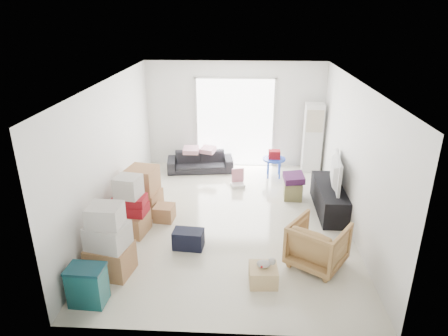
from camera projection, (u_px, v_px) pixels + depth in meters
name	position (u px, v px, depth m)	size (l,w,h in m)	color
room_shell	(231.00, 155.00, 7.40)	(4.98, 6.48, 3.18)	beige
sliding_door	(235.00, 119.00, 10.20)	(2.10, 0.04, 2.33)	white
ac_tower	(313.00, 138.00, 9.94)	(0.45, 0.30, 1.75)	white
tv_console	(329.00, 198.00, 8.15)	(0.49, 1.64, 0.55)	black
television	(331.00, 183.00, 8.02)	(1.09, 0.63, 0.14)	black
sofa	(200.00, 159.00, 10.15)	(1.65, 0.48, 0.64)	black
pillow_left	(191.00, 145.00, 9.97)	(0.40, 0.32, 0.13)	#DDA1B7
pillow_right	(208.00, 144.00, 10.00)	(0.36, 0.29, 0.12)	#DDA1B7
armchair	(318.00, 242.00, 6.36)	(0.81, 0.76, 0.83)	tan
storage_bins	(87.00, 285.00, 5.56)	(0.53, 0.38, 0.59)	#165556
box_stack_a	(109.00, 244.00, 6.11)	(0.73, 0.64, 1.18)	#915F41
box_stack_b	(130.00, 209.00, 7.25)	(0.65, 0.65, 1.13)	#915F41
box_stack_c	(143.00, 191.00, 8.03)	(0.75, 0.67, 0.96)	#915F41
loose_box	(164.00, 213.00, 7.82)	(0.37, 0.37, 0.31)	#915F41
duffel_bag	(188.00, 239.00, 6.91)	(0.52, 0.31, 0.33)	black
ottoman	(293.00, 190.00, 8.69)	(0.38, 0.38, 0.38)	olive
blanket	(294.00, 179.00, 8.60)	(0.42, 0.42, 0.14)	#451C47
kids_table	(274.00, 158.00, 9.73)	(0.56, 0.56, 0.68)	blue
toy_walker	(238.00, 181.00, 9.34)	(0.37, 0.34, 0.41)	silver
wood_crate	(263.00, 275.00, 6.02)	(0.42, 0.42, 0.28)	#DABB7E
plush_bunny	(266.00, 263.00, 5.95)	(0.29, 0.17, 0.15)	#B2ADA8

